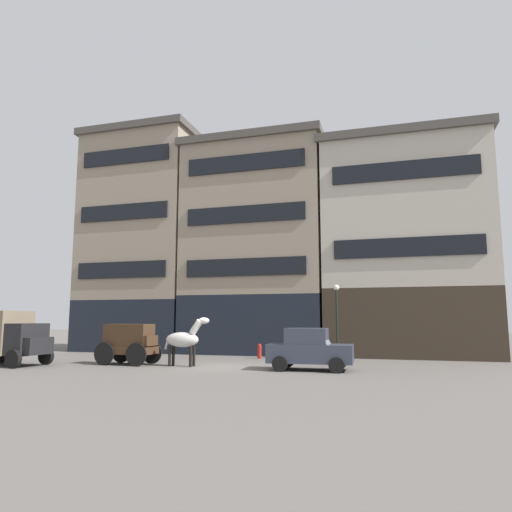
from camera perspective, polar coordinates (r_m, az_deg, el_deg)
name	(u,v)px	position (r m, az deg, el deg)	size (l,w,h in m)	color
ground_plane	(221,367)	(22.42, -4.31, -13.43)	(120.00, 120.00, 0.00)	#605B56
building_far_left	(145,240)	(35.35, -13.48, 1.90)	(8.43, 6.45, 15.93)	black
building_center_left	(258,246)	(31.81, 0.24, 1.24)	(9.73, 6.45, 14.29)	black
building_center_right	(405,246)	(30.53, 17.87, 1.20)	(10.22, 6.45, 13.47)	#33281E
cargo_wagon	(130,341)	(24.19, -15.27, -10.04)	(2.95, 1.59, 1.98)	#3D2819
draft_horse	(184,339)	(22.78, -8.83, -10.07)	(2.35, 0.65, 2.30)	beige
delivery_truck_near	(6,336)	(26.12, -28.36, -8.60)	(4.48, 2.46, 2.62)	black
sedan_dark	(309,349)	(20.95, 6.58, -11.31)	(3.75, 1.97, 1.83)	#333847
pedestrian_officer	(150,340)	(28.36, -12.86, -10.06)	(0.38, 0.38, 1.79)	black
streetlamp_curbside	(337,311)	(26.19, 9.91, -6.66)	(0.32, 0.32, 4.12)	black
fire_hydrant_curbside	(259,351)	(26.90, 0.43, -11.58)	(0.24, 0.24, 0.83)	maroon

